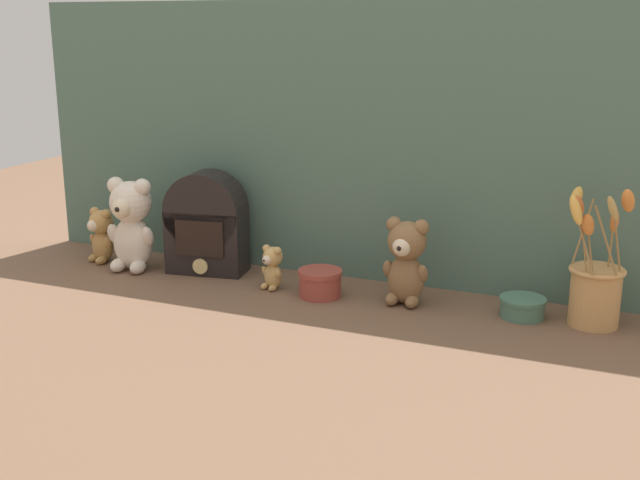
# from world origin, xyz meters

# --- Properties ---
(ground_plane) EXTENTS (4.00, 4.00, 0.00)m
(ground_plane) POSITION_xyz_m (0.00, 0.00, 0.00)
(ground_plane) COLOR brown
(backdrop_wall) EXTENTS (1.77, 0.02, 0.69)m
(backdrop_wall) POSITION_xyz_m (0.00, 0.17, 0.35)
(backdrop_wall) COLOR #4C6B5B
(backdrop_wall) RESTS_ON ground
(teddy_bear_large) EXTENTS (0.14, 0.13, 0.25)m
(teddy_bear_large) POSITION_xyz_m (-0.53, -0.01, 0.13)
(teddy_bear_large) COLOR beige
(teddy_bear_large) RESTS_ON ground
(teddy_bear_medium) EXTENTS (0.11, 0.10, 0.21)m
(teddy_bear_medium) POSITION_xyz_m (0.22, 0.02, 0.11)
(teddy_bear_medium) COLOR olive
(teddy_bear_medium) RESTS_ON ground
(teddy_bear_small) EXTENTS (0.08, 0.08, 0.15)m
(teddy_bear_small) POSITION_xyz_m (-0.65, 0.03, 0.08)
(teddy_bear_small) COLOR tan
(teddy_bear_small) RESTS_ON ground
(teddy_bear_tiny) EXTENTS (0.06, 0.06, 0.11)m
(teddy_bear_tiny) POSITION_xyz_m (-0.12, -0.01, 0.06)
(teddy_bear_tiny) COLOR tan
(teddy_bear_tiny) RESTS_ON ground
(flower_vase) EXTENTS (0.15, 0.16, 0.32)m
(flower_vase) POSITION_xyz_m (0.63, 0.05, 0.09)
(flower_vase) COLOR tan
(flower_vase) RESTS_ON ground
(vintage_radio) EXTENTS (0.22, 0.13, 0.27)m
(vintage_radio) POSITION_xyz_m (-0.34, 0.06, 0.13)
(vintage_radio) COLOR black
(vintage_radio) RESTS_ON ground
(decorative_tin_tall) EXTENTS (0.11, 0.11, 0.07)m
(decorative_tin_tall) POSITION_xyz_m (0.01, -0.01, 0.03)
(decorative_tin_tall) COLOR #993D33
(decorative_tin_tall) RESTS_ON ground
(decorative_tin_short) EXTENTS (0.10, 0.10, 0.05)m
(decorative_tin_short) POSITION_xyz_m (0.48, 0.04, 0.02)
(decorative_tin_short) COLOR #47705B
(decorative_tin_short) RESTS_ON ground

